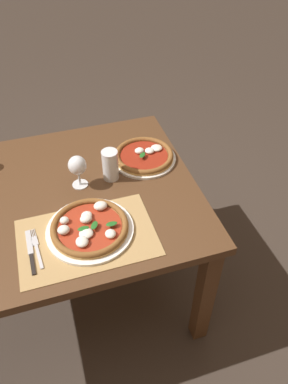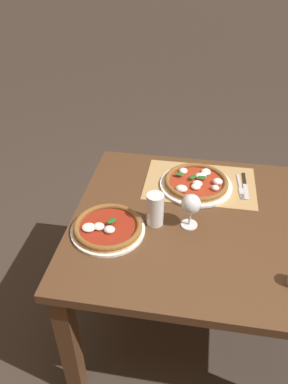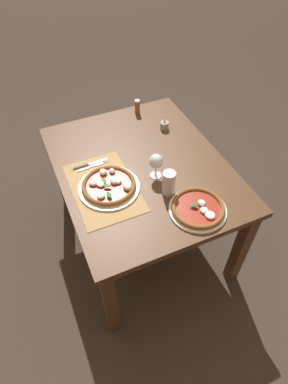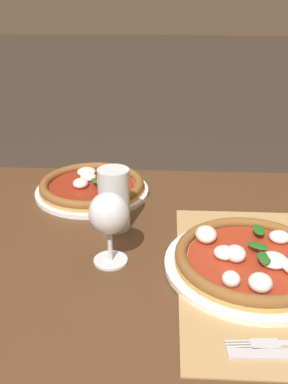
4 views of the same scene
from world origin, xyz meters
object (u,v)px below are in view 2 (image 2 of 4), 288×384
object	(u,v)px
pizza_near	(196,183)
fork	(240,187)
wine_glass	(191,205)
pint_glass	(155,210)
pizza_far	(107,227)
knife	(245,186)

from	to	relation	value
pizza_near	fork	xyz separation A→B (m)	(-0.21, -0.02, -0.02)
wine_glass	pint_glass	bearing A→B (deg)	3.19
pizza_far	knife	xyz separation A→B (m)	(-0.57, -0.41, -0.01)
wine_glass	knife	xyz separation A→B (m)	(-0.24, -0.32, -0.10)
pint_glass	knife	world-z (taller)	pint_glass
pizza_near	knife	bearing A→B (deg)	-171.14
pizza_near	wine_glass	distance (m)	0.29
pizza_near	fork	size ratio (longest dim) A/B	1.71
fork	knife	xyz separation A→B (m)	(-0.02, -0.01, 0.00)
pizza_near	fork	bearing A→B (deg)	-173.18
pizza_near	pizza_far	world-z (taller)	pizza_near
fork	pint_glass	bearing A→B (deg)	40.71
pizza_far	fork	distance (m)	0.68
pizza_far	wine_glass	xyz separation A→B (m)	(-0.33, -0.09, 0.09)
wine_glass	fork	xyz separation A→B (m)	(-0.22, -0.31, -0.10)
pizza_far	wine_glass	distance (m)	0.35
pizza_near	fork	world-z (taller)	pizza_near
pint_glass	fork	size ratio (longest dim) A/B	0.72
pizza_near	wine_glass	bearing A→B (deg)	87.25
wine_glass	pizza_far	bearing A→B (deg)	15.57
wine_glass	pint_glass	distance (m)	0.15
pizza_near	pint_glass	xyz separation A→B (m)	(0.16, 0.29, 0.05)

